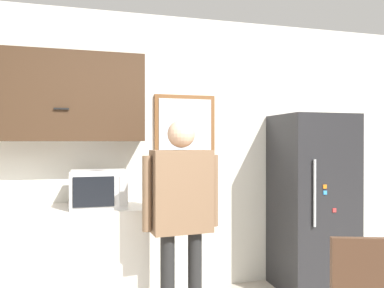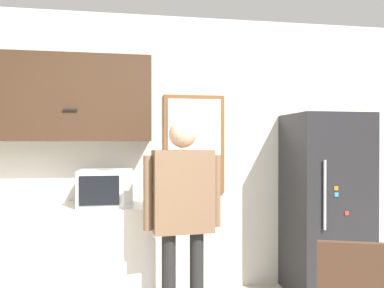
# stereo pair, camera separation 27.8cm
# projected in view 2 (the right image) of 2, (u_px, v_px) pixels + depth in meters

# --- Properties ---
(back_wall) EXTENTS (6.00, 0.06, 2.70)m
(back_wall) POSITION_uv_depth(u_px,v_px,m) (155.00, 153.00, 3.68)
(back_wall) COLOR silver
(back_wall) RESTS_ON ground_plane
(counter) EXTENTS (2.15, 0.57, 0.91)m
(counter) POSITION_uv_depth(u_px,v_px,m) (25.00, 260.00, 3.19)
(counter) COLOR silver
(counter) RESTS_ON ground_plane
(upper_cabinets) EXTENTS (2.15, 0.33, 0.77)m
(upper_cabinets) POSITION_uv_depth(u_px,v_px,m) (29.00, 98.00, 3.31)
(upper_cabinets) COLOR #3D2819
(microwave) EXTENTS (0.46, 0.37, 0.31)m
(microwave) POSITION_uv_depth(u_px,v_px,m) (106.00, 188.00, 3.26)
(microwave) COLOR white
(microwave) RESTS_ON counter
(person) EXTENTS (0.61, 0.25, 1.64)m
(person) POSITION_uv_depth(u_px,v_px,m) (183.00, 202.00, 2.90)
(person) COLOR black
(person) RESTS_ON ground_plane
(refrigerator) EXTENTS (0.69, 0.66, 1.73)m
(refrigerator) POSITION_uv_depth(u_px,v_px,m) (325.00, 204.00, 3.60)
(refrigerator) COLOR #232326
(refrigerator) RESTS_ON ground_plane
(window) EXTENTS (0.61, 0.05, 0.98)m
(window) POSITION_uv_depth(u_px,v_px,m) (194.00, 144.00, 3.70)
(window) COLOR brown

